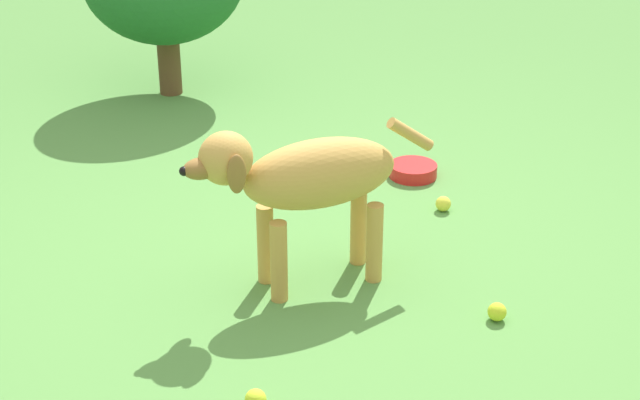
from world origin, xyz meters
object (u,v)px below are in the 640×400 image
at_px(tennis_ball_0, 256,399).
at_px(tennis_ball_2, 443,204).
at_px(dog, 305,179).
at_px(tennis_ball_1, 497,312).
at_px(water_bowl, 413,170).

relative_size(tennis_ball_0, tennis_ball_2, 1.00).
bearing_deg(dog, tennis_ball_1, 136.97).
bearing_deg(tennis_ball_2, tennis_ball_0, 47.89).
xyz_separation_m(dog, tennis_ball_2, (-0.71, -0.45, -0.39)).
xyz_separation_m(dog, tennis_ball_1, (-0.58, 0.41, -0.39)).
xyz_separation_m(tennis_ball_1, water_bowl, (-0.11, -1.22, -0.00)).
distance_m(tennis_ball_2, water_bowl, 0.37).
bearing_deg(dog, water_bowl, -138.74).
distance_m(dog, water_bowl, 1.14).
bearing_deg(tennis_ball_1, tennis_ball_0, 17.26).
bearing_deg(dog, tennis_ball_0, 56.98).
distance_m(dog, tennis_ball_2, 0.92).
height_order(dog, water_bowl, dog).
height_order(dog, tennis_ball_2, dog).
relative_size(tennis_ball_1, water_bowl, 0.30).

